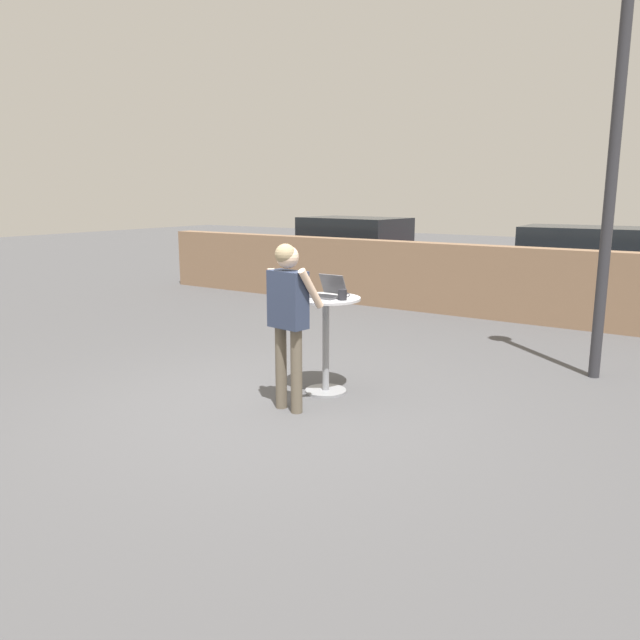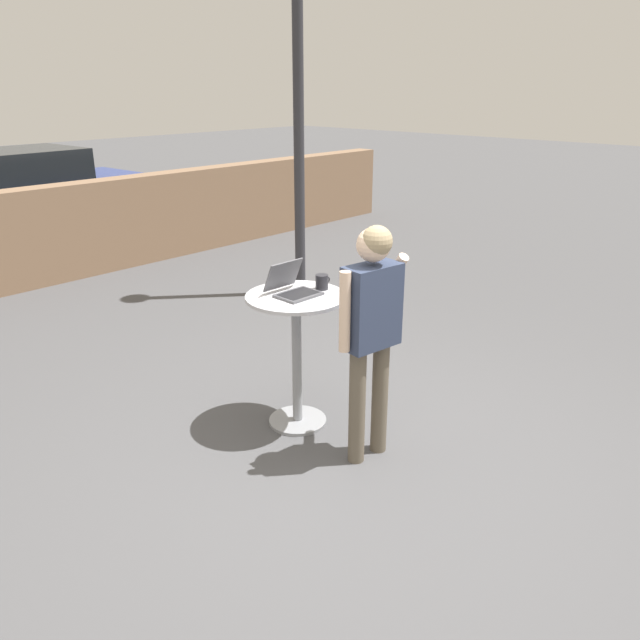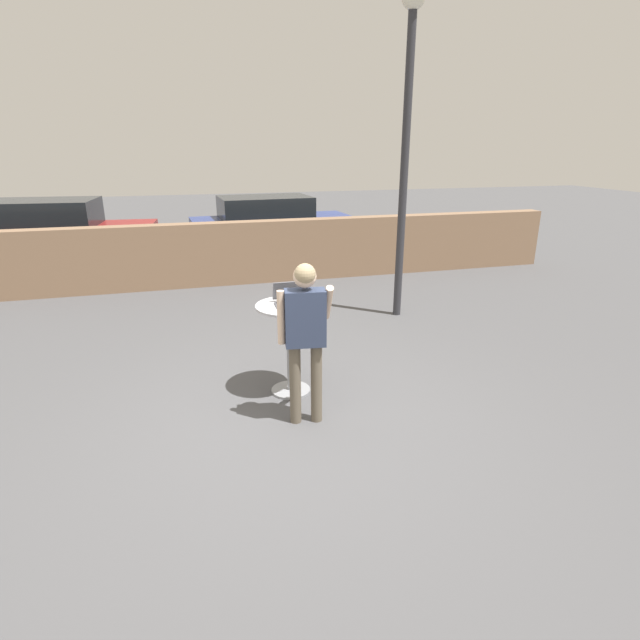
% 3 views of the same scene
% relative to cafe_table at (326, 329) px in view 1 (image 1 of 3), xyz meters
% --- Properties ---
extents(ground_plane, '(50.00, 50.00, 0.00)m').
position_rel_cafe_table_xyz_m(ground_plane, '(-0.15, -0.76, -0.68)').
color(ground_plane, '#4C4C4F').
extents(pavement_kerb, '(13.76, 0.35, 1.20)m').
position_rel_cafe_table_xyz_m(pavement_kerb, '(-0.15, 4.80, -0.08)').
color(pavement_kerb, '#84664C').
rests_on(pavement_kerb, ground_plane).
extents(cafe_table, '(0.71, 0.71, 1.01)m').
position_rel_cafe_table_xyz_m(cafe_table, '(0.00, 0.00, 0.00)').
color(cafe_table, gray).
rests_on(cafe_table, ground_plane).
extents(laptop, '(0.30, 0.32, 0.23)m').
position_rel_cafe_table_xyz_m(laptop, '(0.00, 0.03, 0.38)').
color(laptop, '#515156').
rests_on(laptop, cafe_table).
extents(coffee_mug, '(0.13, 0.09, 0.11)m').
position_rel_cafe_table_xyz_m(coffee_mug, '(0.22, -0.04, 0.38)').
color(coffee_mug, '#232328').
rests_on(coffee_mug, cafe_table).
extents(standing_person, '(0.54, 0.32, 1.60)m').
position_rel_cafe_table_xyz_m(standing_person, '(0.01, -0.66, 0.32)').
color(standing_person, brown).
rests_on(standing_person, ground_plane).
extents(parked_car_near_street, '(3.96, 1.92, 1.43)m').
position_rel_cafe_table_xyz_m(parked_car_near_street, '(1.12, 7.23, 0.05)').
color(parked_car_near_street, navy).
rests_on(parked_car_near_street, ground_plane).
extents(parked_car_further_down, '(4.32, 2.10, 1.49)m').
position_rel_cafe_table_xyz_m(parked_car_further_down, '(-3.75, 7.05, 0.09)').
color(parked_car_further_down, maroon).
rests_on(parked_car_further_down, ground_plane).
extents(street_lamp, '(0.32, 0.32, 4.60)m').
position_rel_cafe_table_xyz_m(street_lamp, '(2.22, 2.15, 2.26)').
color(street_lamp, '#2D2D33').
rests_on(street_lamp, ground_plane).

